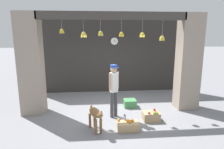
# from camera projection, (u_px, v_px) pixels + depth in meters

# --- Properties ---
(ground_plane) EXTENTS (60.00, 60.00, 0.00)m
(ground_plane) POSITION_uv_depth(u_px,v_px,m) (113.00, 113.00, 6.54)
(ground_plane) COLOR gray
(shop_back_wall) EXTENTS (6.45, 0.12, 3.21)m
(shop_back_wall) POSITION_uv_depth(u_px,v_px,m) (108.00, 56.00, 8.71)
(shop_back_wall) COLOR #2D2B28
(shop_back_wall) RESTS_ON ground_plane
(shop_pillar_left) EXTENTS (0.70, 0.60, 3.21)m
(shop_pillar_left) POSITION_uv_depth(u_px,v_px,m) (31.00, 64.00, 6.29)
(shop_pillar_left) COLOR gray
(shop_pillar_left) RESTS_ON ground_plane
(shop_pillar_right) EXTENTS (0.70, 0.60, 3.21)m
(shop_pillar_right) POSITION_uv_depth(u_px,v_px,m) (188.00, 62.00, 6.72)
(shop_pillar_right) COLOR gray
(shop_pillar_right) RESTS_ON ground_plane
(storefront_awning) EXTENTS (4.55, 0.26, 0.89)m
(storefront_awning) POSITION_uv_depth(u_px,v_px,m) (113.00, 17.00, 6.03)
(storefront_awning) COLOR #3D3833
(dog) EXTENTS (0.44, 0.81, 0.68)m
(dog) POSITION_uv_depth(u_px,v_px,m) (96.00, 115.00, 5.28)
(dog) COLOR brown
(dog) RESTS_ON ground_plane
(shopkeeper) EXTENTS (0.31, 0.31, 1.65)m
(shopkeeper) POSITION_uv_depth(u_px,v_px,m) (114.00, 87.00, 6.07)
(shopkeeper) COLOR #424247
(shopkeeper) RESTS_ON ground_plane
(fruit_crate_oranges) EXTENTS (0.57, 0.34, 0.29)m
(fruit_crate_oranges) POSITION_uv_depth(u_px,v_px,m) (128.00, 126.00, 5.39)
(fruit_crate_oranges) COLOR tan
(fruit_crate_oranges) RESTS_ON ground_plane
(fruit_crate_apples) EXTENTS (0.49, 0.38, 0.33)m
(fruit_crate_apples) POSITION_uv_depth(u_px,v_px,m) (151.00, 116.00, 5.98)
(fruit_crate_apples) COLOR tan
(fruit_crate_apples) RESTS_ON ground_plane
(produce_box_green) EXTENTS (0.42, 0.40, 0.26)m
(produce_box_green) POSITION_uv_depth(u_px,v_px,m) (130.00, 103.00, 7.09)
(produce_box_green) COLOR #42844C
(produce_box_green) RESTS_ON ground_plane
(water_bottle) EXTENTS (0.08, 0.08, 0.26)m
(water_bottle) POSITION_uv_depth(u_px,v_px,m) (124.00, 119.00, 5.82)
(water_bottle) COLOR silver
(water_bottle) RESTS_ON ground_plane
(wall_clock) EXTENTS (0.32, 0.03, 0.32)m
(wall_clock) POSITION_uv_depth(u_px,v_px,m) (114.00, 41.00, 8.53)
(wall_clock) COLOR black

